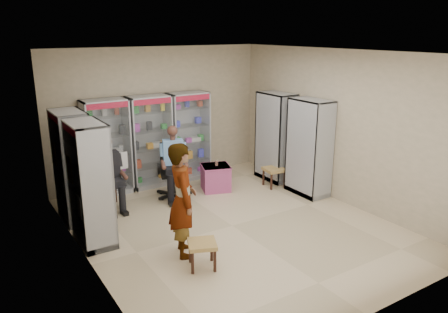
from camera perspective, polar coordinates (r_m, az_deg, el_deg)
floor at (r=7.84m, az=1.09°, el=-9.03°), size 6.00×6.00×0.00m
room_shell at (r=7.22m, az=1.17°, el=5.25°), size 5.02×6.02×3.01m
cabinet_back_left at (r=9.32m, az=-15.01°, el=1.12°), size 0.90×0.50×2.00m
cabinet_back_mid at (r=9.63m, az=-9.64°, el=1.94°), size 0.90×0.50×2.00m
cabinet_back_right at (r=10.02m, az=-4.64°, el=2.68°), size 0.90×0.50×2.00m
cabinet_right_far at (r=9.98m, az=6.75°, el=2.56°), size 0.90×0.50×2.00m
cabinet_right_near at (r=9.18m, az=11.06°, el=1.15°), size 0.90×0.50×2.00m
cabinet_left_far at (r=8.23m, az=-19.17°, el=-1.24°), size 0.90×0.50×2.00m
cabinet_left_near at (r=7.21m, az=-17.07°, el=-3.49°), size 0.90×0.50×2.00m
wooden_chair at (r=8.74m, az=-14.84°, el=-3.53°), size 0.42×0.42×0.94m
seated_customer at (r=8.63m, az=-14.84°, el=-2.37°), size 0.44×0.60×1.34m
office_chair at (r=9.03m, az=-6.74°, el=-1.84°), size 0.78×0.78×1.11m
seated_shopkeeper at (r=8.94m, az=-6.63°, el=-1.00°), size 0.66×0.77×1.42m
pink_trunk at (r=9.41m, az=-1.10°, el=-2.78°), size 0.72×0.70×0.55m
tea_glass at (r=9.32m, az=-0.99°, el=-0.86°), size 0.07×0.07×0.11m
woven_stool_a at (r=9.70m, az=6.55°, el=-2.69°), size 0.47×0.47×0.42m
woven_stool_b at (r=6.51m, az=-2.85°, el=-12.67°), size 0.52×0.52×0.40m
standing_man at (r=6.61m, az=-5.44°, el=-5.67°), size 0.60×0.74×1.77m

